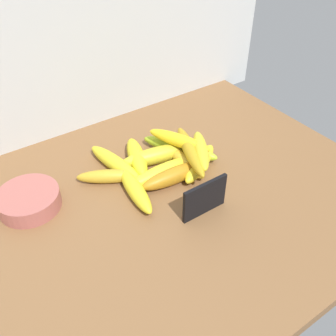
{
  "coord_description": "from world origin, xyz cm",
  "views": [
    {
      "loc": [
        -30.63,
        -51.91,
        63.19
      ],
      "look_at": [
        7.55,
        3.91,
        8.0
      ],
      "focal_mm": 40.69,
      "sensor_mm": 36.0,
      "label": 1
    }
  ],
  "objects_px": {
    "banana_6": "(200,163)",
    "banana_10": "(201,150)",
    "banana_1": "(160,173)",
    "banana_3": "(180,148)",
    "banana_11": "(179,140)",
    "banana_7": "(184,161)",
    "fruit_bowl": "(29,200)",
    "banana_9": "(109,176)",
    "banana_2": "(175,175)",
    "banana_5": "(157,155)",
    "banana_0": "(135,190)",
    "banana_8": "(137,157)",
    "banana_12": "(190,151)",
    "chalkboard_sign": "(204,199)",
    "banana_4": "(117,163)"
  },
  "relations": [
    {
      "from": "banana_2",
      "to": "chalkboard_sign",
      "type": "bearing_deg",
      "value": -93.55
    },
    {
      "from": "banana_2",
      "to": "banana_5",
      "type": "relative_size",
      "value": 0.94
    },
    {
      "from": "chalkboard_sign",
      "to": "banana_0",
      "type": "height_order",
      "value": "chalkboard_sign"
    },
    {
      "from": "banana_4",
      "to": "banana_3",
      "type": "bearing_deg",
      "value": -13.67
    },
    {
      "from": "chalkboard_sign",
      "to": "banana_4",
      "type": "xyz_separation_m",
      "value": [
        -0.08,
        0.24,
        -0.02
      ]
    },
    {
      "from": "fruit_bowl",
      "to": "banana_3",
      "type": "xyz_separation_m",
      "value": [
        0.39,
        -0.03,
        0.0
      ]
    },
    {
      "from": "banana_11",
      "to": "banana_12",
      "type": "bearing_deg",
      "value": -89.55
    },
    {
      "from": "banana_1",
      "to": "banana_9",
      "type": "distance_m",
      "value": 0.12
    },
    {
      "from": "banana_1",
      "to": "banana_3",
      "type": "xyz_separation_m",
      "value": [
        0.1,
        0.05,
        0.0
      ]
    },
    {
      "from": "banana_0",
      "to": "banana_7",
      "type": "xyz_separation_m",
      "value": [
        0.15,
        0.03,
        -0.0
      ]
    },
    {
      "from": "banana_0",
      "to": "banana_11",
      "type": "bearing_deg",
      "value": 20.2
    },
    {
      "from": "banana_10",
      "to": "banana_11",
      "type": "distance_m",
      "value": 0.07
    },
    {
      "from": "banana_8",
      "to": "fruit_bowl",
      "type": "bearing_deg",
      "value": 179.35
    },
    {
      "from": "banana_1",
      "to": "banana_3",
      "type": "height_order",
      "value": "banana_3"
    },
    {
      "from": "banana_7",
      "to": "banana_8",
      "type": "height_order",
      "value": "banana_8"
    },
    {
      "from": "banana_0",
      "to": "banana_5",
      "type": "bearing_deg",
      "value": 35.27
    },
    {
      "from": "banana_6",
      "to": "banana_4",
      "type": "bearing_deg",
      "value": 144.6
    },
    {
      "from": "banana_3",
      "to": "banana_9",
      "type": "xyz_separation_m",
      "value": [
        -0.2,
        0.01,
        -0.0
      ]
    },
    {
      "from": "banana_2",
      "to": "banana_10",
      "type": "bearing_deg",
      "value": 5.33
    },
    {
      "from": "banana_0",
      "to": "banana_6",
      "type": "relative_size",
      "value": 1.01
    },
    {
      "from": "banana_6",
      "to": "banana_10",
      "type": "distance_m",
      "value": 0.04
    },
    {
      "from": "banana_1",
      "to": "banana_7",
      "type": "relative_size",
      "value": 1.13
    },
    {
      "from": "banana_3",
      "to": "banana_12",
      "type": "relative_size",
      "value": 1.02
    },
    {
      "from": "banana_2",
      "to": "banana_5",
      "type": "bearing_deg",
      "value": 85.98
    },
    {
      "from": "banana_8",
      "to": "banana_10",
      "type": "relative_size",
      "value": 1.04
    },
    {
      "from": "banana_12",
      "to": "banana_7",
      "type": "bearing_deg",
      "value": 130.21
    },
    {
      "from": "banana_3",
      "to": "banana_4",
      "type": "bearing_deg",
      "value": 166.33
    },
    {
      "from": "chalkboard_sign",
      "to": "fruit_bowl",
      "type": "relative_size",
      "value": 0.8
    },
    {
      "from": "banana_3",
      "to": "banana_6",
      "type": "relative_size",
      "value": 1.28
    },
    {
      "from": "chalkboard_sign",
      "to": "banana_10",
      "type": "xyz_separation_m",
      "value": [
        0.09,
        0.12,
        0.02
      ]
    },
    {
      "from": "banana_11",
      "to": "chalkboard_sign",
      "type": "bearing_deg",
      "value": -109.9
    },
    {
      "from": "fruit_bowl",
      "to": "banana_9",
      "type": "distance_m",
      "value": 0.19
    },
    {
      "from": "banana_10",
      "to": "banana_9",
      "type": "bearing_deg",
      "value": 158.83
    },
    {
      "from": "fruit_bowl",
      "to": "banana_10",
      "type": "distance_m",
      "value": 0.41
    },
    {
      "from": "banana_1",
      "to": "banana_8",
      "type": "relative_size",
      "value": 1.12
    },
    {
      "from": "banana_3",
      "to": "fruit_bowl",
      "type": "bearing_deg",
      "value": 175.52
    },
    {
      "from": "banana_6",
      "to": "banana_10",
      "type": "height_order",
      "value": "banana_10"
    },
    {
      "from": "fruit_bowl",
      "to": "banana_11",
      "type": "relative_size",
      "value": 0.8
    },
    {
      "from": "chalkboard_sign",
      "to": "banana_10",
      "type": "height_order",
      "value": "chalkboard_sign"
    },
    {
      "from": "banana_10",
      "to": "chalkboard_sign",
      "type": "bearing_deg",
      "value": -125.1
    },
    {
      "from": "banana_4",
      "to": "banana_5",
      "type": "xyz_separation_m",
      "value": [
        0.1,
        -0.04,
        0.0
      ]
    },
    {
      "from": "fruit_bowl",
      "to": "banana_5",
      "type": "distance_m",
      "value": 0.32
    },
    {
      "from": "banana_0",
      "to": "banana_4",
      "type": "height_order",
      "value": "same"
    },
    {
      "from": "chalkboard_sign",
      "to": "banana_4",
      "type": "height_order",
      "value": "chalkboard_sign"
    },
    {
      "from": "banana_11",
      "to": "banana_1",
      "type": "bearing_deg",
      "value": -153.8
    },
    {
      "from": "fruit_bowl",
      "to": "banana_0",
      "type": "distance_m",
      "value": 0.23
    },
    {
      "from": "banana_9",
      "to": "banana_10",
      "type": "xyz_separation_m",
      "value": [
        0.21,
        -0.08,
        0.04
      ]
    },
    {
      "from": "banana_11",
      "to": "banana_7",
      "type": "bearing_deg",
      "value": -105.84
    },
    {
      "from": "banana_8",
      "to": "banana_9",
      "type": "distance_m",
      "value": 0.09
    },
    {
      "from": "banana_9",
      "to": "fruit_bowl",
      "type": "bearing_deg",
      "value": 172.42
    }
  ]
}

